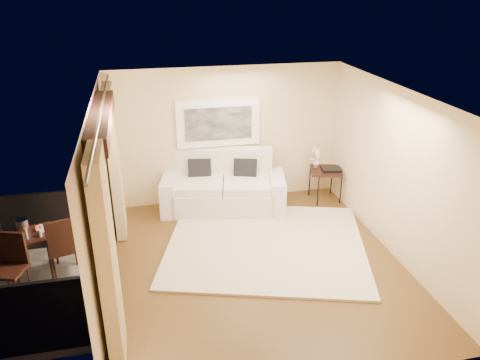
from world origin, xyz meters
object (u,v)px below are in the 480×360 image
object	(u,v)px
orchid	(316,157)
bistro_table	(33,239)
sofa	(224,189)
side_table	(326,172)
balcony_chair_near	(11,260)
ice_bucket	(23,225)
balcony_chair_far	(63,243)

from	to	relation	value
orchid	bistro_table	xyz separation A→B (m)	(-5.11, -1.69, -0.26)
sofa	orchid	size ratio (longest dim) A/B	5.59
side_table	bistro_table	size ratio (longest dim) A/B	1.00
side_table	balcony_chair_near	bearing A→B (deg)	-160.29
side_table	bistro_table	distance (m)	5.50
balcony_chair_near	ice_bucket	xyz separation A→B (m)	(0.09, 0.55, 0.25)
bistro_table	balcony_chair_far	world-z (taller)	balcony_chair_far
side_table	balcony_chair_far	xyz separation A→B (m)	(-4.83, -1.72, -0.01)
balcony_chair_far	sofa	bearing A→B (deg)	-161.70
balcony_chair_far	ice_bucket	bearing A→B (deg)	-42.47
orchid	balcony_chair_far	xyz separation A→B (m)	(-4.66, -1.87, -0.29)
balcony_chair_near	sofa	bearing A→B (deg)	49.32
ice_bucket	side_table	bearing A→B (deg)	14.69
balcony_chair_far	ice_bucket	distance (m)	0.69
balcony_chair_near	ice_bucket	size ratio (longest dim) A/B	4.78
side_table	balcony_chair_near	world-z (taller)	balcony_chair_near
orchid	balcony_chair_far	world-z (taller)	orchid
side_table	sofa	bearing A→B (deg)	177.17
balcony_chair_far	balcony_chair_near	world-z (taller)	balcony_chair_far
orchid	balcony_chair_near	world-z (taller)	orchid
bistro_table	balcony_chair_near	size ratio (longest dim) A/B	0.78
balcony_chair_near	ice_bucket	bearing A→B (deg)	98.66
side_table	bistro_table	bearing A→B (deg)	-163.72
sofa	side_table	bearing A→B (deg)	9.14
side_table	ice_bucket	world-z (taller)	ice_bucket
side_table	ice_bucket	xyz separation A→B (m)	(-5.41, -1.42, 0.20)
bistro_table	balcony_chair_far	size ratio (longest dim) A/B	0.74
side_table	balcony_chair_far	world-z (taller)	balcony_chair_far
sofa	balcony_chair_near	world-z (taller)	sofa
bistro_table	orchid	bearing A→B (deg)	18.31
orchid	balcony_chair_near	size ratio (longest dim) A/B	0.47
balcony_chair_near	side_table	bearing A→B (deg)	37.82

